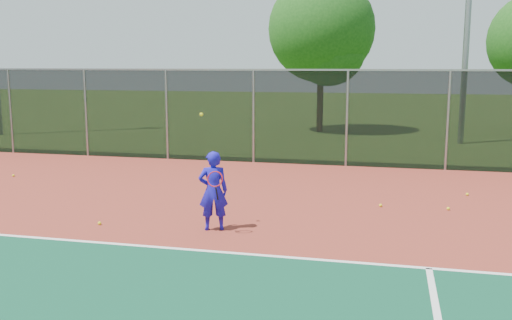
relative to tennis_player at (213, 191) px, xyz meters
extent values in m
cube|color=maroon|center=(1.94, -2.29, -0.78)|extent=(30.00, 20.00, 0.02)
cube|color=white|center=(3.94, -1.29, -0.76)|extent=(22.00, 0.10, 0.00)
cube|color=black|center=(1.94, 7.71, 0.73)|extent=(30.00, 0.04, 3.00)
cube|color=gray|center=(1.94, 7.71, 2.23)|extent=(30.00, 0.06, 0.06)
imported|color=#1B13B9|center=(0.00, 0.00, 0.00)|extent=(0.65, 0.54, 1.54)
cylinder|color=black|center=(0.15, -0.25, 0.00)|extent=(0.03, 0.15, 0.27)
torus|color=#A51414|center=(0.15, -0.35, 0.30)|extent=(0.30, 0.13, 0.29)
sphere|color=yellow|center=(-0.25, 0.10, 1.45)|extent=(0.07, 0.07, 0.07)
sphere|color=yellow|center=(3.12, 2.57, -0.74)|extent=(0.07, 0.07, 0.07)
sphere|color=yellow|center=(4.57, 2.61, -0.74)|extent=(0.07, 0.07, 0.07)
sphere|color=yellow|center=(5.16, 4.20, -0.74)|extent=(0.07, 0.07, 0.07)
sphere|color=yellow|center=(-2.31, -0.22, -0.74)|extent=(0.07, 0.07, 0.07)
sphere|color=yellow|center=(-7.16, 3.73, -0.74)|extent=(0.07, 0.07, 0.07)
cylinder|color=#382614|center=(-0.05, 17.05, 0.61)|extent=(0.30, 0.30, 2.80)
sphere|color=#164612|center=(-0.05, 17.05, 4.03)|extent=(4.98, 4.98, 4.98)
sphere|color=#164612|center=(0.35, 16.75, 3.10)|extent=(3.42, 3.42, 3.42)
camera|label=1|loc=(3.26, -10.20, 2.39)|focal=40.00mm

